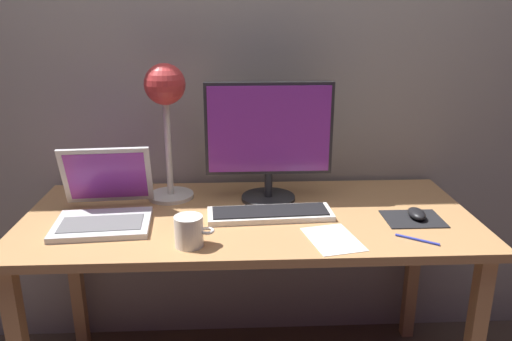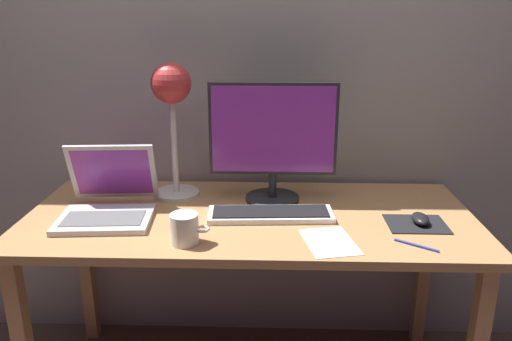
% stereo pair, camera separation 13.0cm
% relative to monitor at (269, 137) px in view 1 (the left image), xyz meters
% --- Properties ---
extents(back_wall, '(4.80, 0.06, 2.60)m').
position_rel_monitor_xyz_m(back_wall, '(-0.08, 0.26, 0.31)').
color(back_wall, '#9E998E').
rests_on(back_wall, ground).
extents(desk, '(1.60, 0.70, 0.74)m').
position_rel_monitor_xyz_m(desk, '(-0.08, -0.14, -0.33)').
color(desk, tan).
rests_on(desk, ground).
extents(monitor, '(0.47, 0.21, 0.45)m').
position_rel_monitor_xyz_m(monitor, '(0.00, 0.00, 0.00)').
color(monitor, '#28282B').
rests_on(monitor, desk).
extents(keyboard_main, '(0.45, 0.16, 0.03)m').
position_rel_monitor_xyz_m(keyboard_main, '(-0.01, -0.17, -0.24)').
color(keyboard_main, silver).
rests_on(keyboard_main, desk).
extents(laptop, '(0.34, 0.35, 0.24)m').
position_rel_monitor_xyz_m(laptop, '(-0.58, -0.15, -0.18)').
color(laptop, silver).
rests_on(laptop, desk).
extents(desk_lamp, '(0.18, 0.18, 0.52)m').
position_rel_monitor_xyz_m(desk_lamp, '(-0.38, 0.04, 0.13)').
color(desk_lamp, beige).
rests_on(desk_lamp, desk).
extents(mousepad, '(0.20, 0.16, 0.00)m').
position_rel_monitor_xyz_m(mousepad, '(0.49, -0.21, -0.25)').
color(mousepad, black).
rests_on(mousepad, desk).
extents(mouse, '(0.06, 0.10, 0.03)m').
position_rel_monitor_xyz_m(mouse, '(0.51, -0.21, -0.23)').
color(mouse, black).
rests_on(mouse, mousepad).
extents(coffee_mug, '(0.12, 0.09, 0.10)m').
position_rel_monitor_xyz_m(coffee_mug, '(-0.27, -0.38, -0.20)').
color(coffee_mug, white).
rests_on(coffee_mug, desk).
extents(paper_sheet_near_mouse, '(0.19, 0.24, 0.00)m').
position_rel_monitor_xyz_m(paper_sheet_near_mouse, '(0.18, -0.36, -0.25)').
color(paper_sheet_near_mouse, white).
rests_on(paper_sheet_near_mouse, desk).
extents(pen, '(0.12, 0.09, 0.01)m').
position_rel_monitor_xyz_m(pen, '(0.45, -0.38, -0.25)').
color(pen, '#2633A5').
rests_on(pen, desk).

